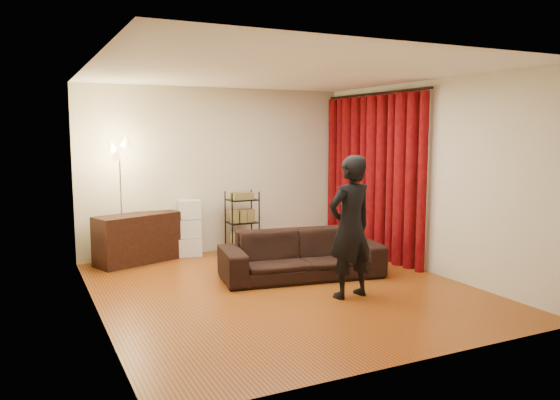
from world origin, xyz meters
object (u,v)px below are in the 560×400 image
person (350,227)px  sofa (302,254)px  wire_shelf (242,222)px  storage_boxes (190,228)px  floor_lamp (121,205)px  media_cabinet (138,238)px

person → sofa: bearing=-92.4°
wire_shelf → storage_boxes: bearing=-177.4°
person → wire_shelf: bearing=-92.4°
sofa → floor_lamp: floor_lamp is taller
wire_shelf → floor_lamp: size_ratio=0.55×
wire_shelf → sofa: bearing=-69.2°
sofa → person: bearing=-75.4°
storage_boxes → floor_lamp: floor_lamp is taller
media_cabinet → storage_boxes: storage_boxes is taller
wire_shelf → floor_lamp: floor_lamp is taller
sofa → media_cabinet: media_cabinet is taller
sofa → floor_lamp: 2.75m
person → media_cabinet: person is taller
storage_boxes → floor_lamp: 1.23m
person → storage_boxes: 3.19m
sofa → storage_boxes: (-1.00, 1.93, 0.13)m
media_cabinet → floor_lamp: (-0.26, -0.19, 0.56)m
media_cabinet → wire_shelf: wire_shelf is taller
person → wire_shelf: size_ratio=1.67×
sofa → floor_lamp: bearing=150.8°
media_cabinet → floor_lamp: bearing=-164.0°
media_cabinet → floor_lamp: floor_lamp is taller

